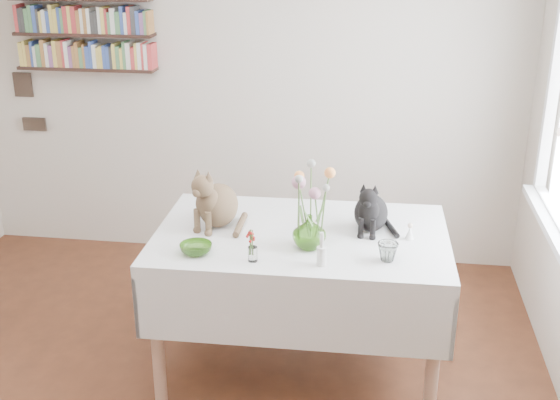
% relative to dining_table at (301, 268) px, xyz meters
% --- Properties ---
extents(room, '(4.08, 4.58, 2.58)m').
position_rel_dining_table_xyz_m(room, '(-0.60, -0.78, 0.63)').
color(room, brown).
rests_on(room, ground).
extents(dining_table, '(1.56, 1.02, 0.83)m').
position_rel_dining_table_xyz_m(dining_table, '(0.00, 0.00, 0.00)').
color(dining_table, white).
rests_on(dining_table, room).
extents(tabby_cat, '(0.34, 0.37, 0.35)m').
position_rel_dining_table_xyz_m(tabby_cat, '(-0.46, 0.05, 0.38)').
color(tabby_cat, brown).
rests_on(tabby_cat, dining_table).
extents(black_cat, '(0.23, 0.28, 0.30)m').
position_rel_dining_table_xyz_m(black_cat, '(0.36, 0.10, 0.35)').
color(black_cat, black).
rests_on(black_cat, dining_table).
extents(flower_vase, '(0.17, 0.17, 0.18)m').
position_rel_dining_table_xyz_m(flower_vase, '(0.06, -0.17, 0.29)').
color(flower_vase, '#7EBE4A').
rests_on(flower_vase, dining_table).
extents(green_bowl, '(0.21, 0.21, 0.05)m').
position_rel_dining_table_xyz_m(green_bowl, '(-0.49, -0.32, 0.23)').
color(green_bowl, '#7EBE4A').
rests_on(green_bowl, dining_table).
extents(drinking_glass, '(0.13, 0.13, 0.09)m').
position_rel_dining_table_xyz_m(drinking_glass, '(0.45, -0.27, 0.25)').
color(drinking_glass, white).
rests_on(drinking_glass, dining_table).
extents(candlestick, '(0.05, 0.05, 0.17)m').
position_rel_dining_table_xyz_m(candlestick, '(0.14, -0.36, 0.26)').
color(candlestick, white).
rests_on(candlestick, dining_table).
extents(berry_jar, '(0.05, 0.05, 0.19)m').
position_rel_dining_table_xyz_m(berry_jar, '(-0.20, -0.36, 0.29)').
color(berry_jar, white).
rests_on(berry_jar, dining_table).
extents(porcelain_figurine, '(0.05, 0.05, 0.09)m').
position_rel_dining_table_xyz_m(porcelain_figurine, '(0.57, 0.00, 0.24)').
color(porcelain_figurine, white).
rests_on(porcelain_figurine, dining_table).
extents(flower_bouquet, '(0.17, 0.13, 0.39)m').
position_rel_dining_table_xyz_m(flower_bouquet, '(0.06, -0.16, 0.54)').
color(flower_bouquet, '#4C7233').
rests_on(flower_bouquet, flower_vase).
extents(bookshelf_unit, '(1.00, 0.16, 0.91)m').
position_rel_dining_table_xyz_m(bookshelf_unit, '(-1.70, 1.38, 1.22)').
color(bookshelf_unit, black).
rests_on(bookshelf_unit, room).
extents(wall_art_plaques, '(0.21, 0.02, 0.44)m').
position_rel_dining_table_xyz_m(wall_art_plaques, '(-2.23, 1.45, 0.50)').
color(wall_art_plaques, '#38281E').
rests_on(wall_art_plaques, room).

